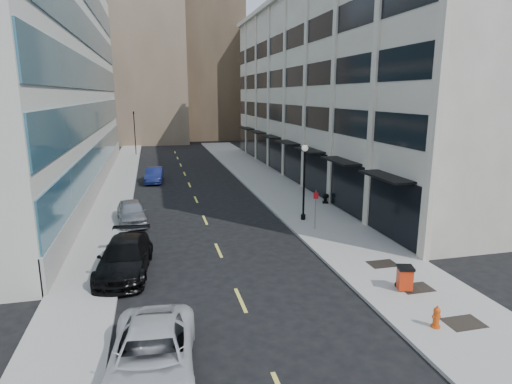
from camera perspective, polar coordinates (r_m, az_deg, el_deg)
name	(u,v)px	position (r m, az deg, el deg)	size (l,w,h in m)	color
ground	(251,325)	(16.71, -0.62, -17.26)	(160.00, 160.00, 0.00)	black
sidewalk_right	(284,194)	(36.69, 3.71, -0.24)	(5.00, 80.00, 0.15)	gray
sidewalk_left	(113,203)	(35.23, -18.59, -1.45)	(3.00, 80.00, 0.15)	gray
building_right	(353,88)	(45.77, 12.83, 13.34)	(15.30, 46.50, 18.25)	beige
skyline_tan_near	(143,62)	(82.27, -14.80, 16.40)	(14.00, 18.00, 28.00)	#8A6F5A
skyline_brown	(207,48)	(87.23, -6.56, 18.48)	(12.00, 16.00, 34.00)	brown
skyline_tan_far	(92,81)	(92.74, -20.97, 13.68)	(12.00, 14.00, 22.00)	#8A6F5A
skyline_stone	(265,86)	(82.86, 1.20, 14.00)	(10.00, 14.00, 20.00)	beige
grate_near	(464,323)	(18.21, 25.96, -15.41)	(1.40, 1.00, 0.01)	black
grate_mid	(416,288)	(20.32, 20.53, -11.89)	(1.40, 1.00, 0.01)	black
grate_far	(383,264)	(22.48, 16.52, -9.17)	(1.40, 1.00, 0.01)	black
road_centerline	(200,209)	(32.35, -7.46, -2.24)	(0.15, 68.20, 0.01)	#D8CC4C
traffic_signal	(134,114)	(62.17, -16.01, 9.94)	(0.66, 0.66, 6.98)	black
car_white_van	(152,356)	(14.02, -13.74, -20.47)	(2.55, 5.53, 1.54)	silver
car_black_pickup	(125,257)	(21.51, -17.09, -8.32)	(2.29, 5.63, 1.63)	black
car_silver_sedan	(132,212)	(29.55, -16.24, -2.59)	(1.81, 4.51, 1.54)	gray
car_blue_sedan	(154,175)	(42.77, -13.41, 2.22)	(1.54, 4.42, 1.46)	navy
fire_hydrant	(436,317)	(17.34, 22.92, -15.10)	(0.34, 0.34, 0.83)	#E54E10
trash_bin	(405,277)	(19.79, 19.22, -10.67)	(0.82, 0.82, 1.06)	red
lamppost	(304,175)	(28.37, 6.45, 2.23)	(0.43, 0.43, 5.16)	black
sign_post	(316,204)	(26.71, 7.95, -1.61)	(0.28, 0.14, 2.52)	slate
urn_planter	(325,197)	(33.54, 9.24, -0.69)	(0.55, 0.55, 0.76)	black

